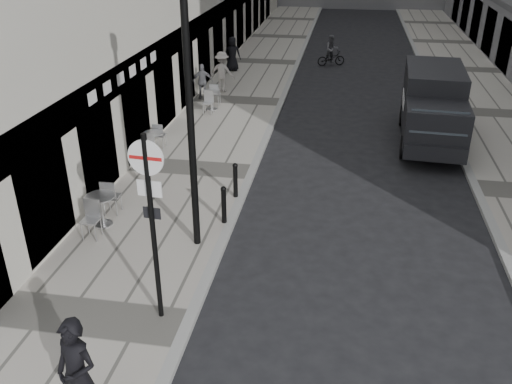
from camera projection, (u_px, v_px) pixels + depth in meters
sidewalk at (237, 101)px, 24.66m from camera, size 4.00×60.00×0.12m
far_sidewalk at (490, 114)px, 23.03m from camera, size 4.00×60.00×0.12m
walking_man at (78, 374)px, 8.40m from camera, size 0.84×0.66×2.02m
sign_post at (151, 206)px, 10.07m from camera, size 0.69×0.12×4.00m
lamppost at (189, 101)px, 12.07m from camera, size 0.30×0.30×6.66m
bollard_near at (224, 206)px, 14.43m from camera, size 0.13×0.13×1.00m
bollard_far at (235, 181)px, 15.80m from camera, size 0.13×0.13×1.00m
panel_van at (433, 103)px, 19.71m from camera, size 2.38×5.65×2.61m
cyclist at (331, 54)px, 30.62m from camera, size 1.67×1.09×1.71m
pedestrian_a at (203, 81)px, 24.52m from camera, size 0.99×0.65×1.57m
pedestrian_b at (222, 72)px, 25.45m from camera, size 1.30×0.86×1.87m
pedestrian_c at (232, 54)px, 29.06m from camera, size 0.89×0.60×1.79m
cafe_table_near at (101, 208)px, 14.32m from camera, size 0.79×1.78×1.01m
cafe_table_mid at (154, 141)px, 18.78m from camera, size 0.70×1.59×0.91m
cafe_table_far at (212, 98)px, 23.18m from camera, size 0.75×1.69×0.96m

